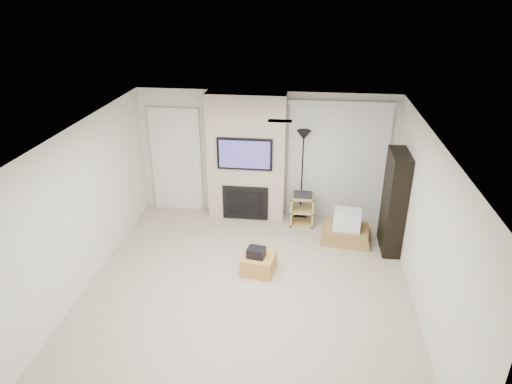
# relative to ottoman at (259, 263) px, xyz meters

# --- Properties ---
(floor) EXTENTS (5.00, 5.50, 0.00)m
(floor) POSITION_rel_ottoman_xyz_m (-0.12, -0.59, -0.15)
(floor) COLOR #AEA08B
(floor) RESTS_ON ground
(ceiling) EXTENTS (5.00, 5.50, 0.00)m
(ceiling) POSITION_rel_ottoman_xyz_m (-0.12, -0.59, 2.35)
(ceiling) COLOR white
(ceiling) RESTS_ON wall_back
(wall_back) EXTENTS (5.00, 0.00, 2.50)m
(wall_back) POSITION_rel_ottoman_xyz_m (-0.12, 2.16, 1.10)
(wall_back) COLOR silver
(wall_back) RESTS_ON ground
(wall_front) EXTENTS (5.00, 0.00, 2.50)m
(wall_front) POSITION_rel_ottoman_xyz_m (-0.12, -3.34, 1.10)
(wall_front) COLOR silver
(wall_front) RESTS_ON ground
(wall_left) EXTENTS (0.00, 5.50, 2.50)m
(wall_left) POSITION_rel_ottoman_xyz_m (-2.62, -0.59, 1.10)
(wall_left) COLOR silver
(wall_left) RESTS_ON ground
(wall_right) EXTENTS (0.00, 5.50, 2.50)m
(wall_right) POSITION_rel_ottoman_xyz_m (2.38, -0.59, 1.10)
(wall_right) COLOR silver
(wall_right) RESTS_ON ground
(hvac_vent) EXTENTS (0.35, 0.18, 0.01)m
(hvac_vent) POSITION_rel_ottoman_xyz_m (0.28, 0.21, 2.35)
(hvac_vent) COLOR silver
(hvac_vent) RESTS_ON ceiling
(ottoman) EXTENTS (0.58, 0.58, 0.30)m
(ottoman) POSITION_rel_ottoman_xyz_m (0.00, 0.00, 0.00)
(ottoman) COLOR #BA823D
(ottoman) RESTS_ON floor
(black_bag) EXTENTS (0.31, 0.26, 0.16)m
(black_bag) POSITION_rel_ottoman_xyz_m (-0.04, -0.03, 0.23)
(black_bag) COLOR black
(black_bag) RESTS_ON ottoman
(fireplace_wall) EXTENTS (1.50, 0.47, 2.50)m
(fireplace_wall) POSITION_rel_ottoman_xyz_m (-0.47, 1.95, 1.09)
(fireplace_wall) COLOR #B8A895
(fireplace_wall) RESTS_ON floor
(entry_door) EXTENTS (1.02, 0.11, 2.14)m
(entry_door) POSITION_rel_ottoman_xyz_m (-1.92, 2.13, 0.90)
(entry_door) COLOR silver
(entry_door) RESTS_ON floor
(vertical_blinds) EXTENTS (1.98, 0.10, 2.37)m
(vertical_blinds) POSITION_rel_ottoman_xyz_m (1.28, 2.11, 1.12)
(vertical_blinds) COLOR silver
(vertical_blinds) RESTS_ON floor
(floor_lamp) EXTENTS (0.27, 0.27, 1.84)m
(floor_lamp) POSITION_rel_ottoman_xyz_m (0.62, 1.91, 1.30)
(floor_lamp) COLOR black
(floor_lamp) RESTS_ON floor
(av_stand) EXTENTS (0.45, 0.38, 0.66)m
(av_stand) POSITION_rel_ottoman_xyz_m (0.65, 1.72, 0.20)
(av_stand) COLOR tan
(av_stand) RESTS_ON floor
(box_stack) EXTENTS (0.94, 0.75, 0.59)m
(box_stack) POSITION_rel_ottoman_xyz_m (1.48, 1.18, 0.07)
(box_stack) COLOR olive
(box_stack) RESTS_ON floor
(bookshelf) EXTENTS (0.30, 0.80, 1.80)m
(bookshelf) POSITION_rel_ottoman_xyz_m (2.22, 1.02, 0.75)
(bookshelf) COLOR black
(bookshelf) RESTS_ON floor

